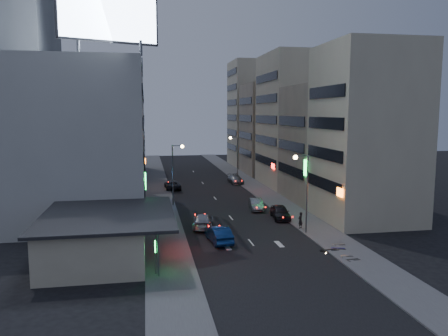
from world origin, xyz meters
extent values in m
plane|color=black|center=(0.00, 0.00, 0.00)|extent=(180.00, 180.00, 0.00)
cube|color=#4C4C4F|center=(-8.00, 30.00, 0.06)|extent=(4.00, 120.00, 0.12)
cube|color=#4C4C4F|center=(8.00, 30.00, 0.06)|extent=(4.00, 120.00, 0.12)
cube|color=#C2B898|center=(-14.00, 2.00, 1.80)|extent=(8.00, 12.00, 3.60)
cube|color=black|center=(-13.00, 2.00, 3.75)|extent=(11.00, 13.00, 0.25)
cube|color=black|center=(-8.90, 2.00, 3.10)|extent=(0.12, 4.00, 0.90)
cube|color=#FF1E14|center=(-8.82, 2.00, 3.10)|extent=(0.04, 3.70, 0.70)
cube|color=#AFAFAB|center=(-17.00, 20.00, 9.00)|extent=(14.00, 24.00, 18.00)
cube|color=gray|center=(-26.00, 23.00, 17.00)|extent=(10.00, 14.00, 34.00)
cube|color=#C2B898|center=(15.00, 10.50, 10.00)|extent=(10.00, 11.00, 20.00)
cube|color=tan|center=(15.50, 22.00, 8.00)|extent=(11.00, 12.00, 16.00)
cube|color=#C2B898|center=(15.00, 35.00, 11.00)|extent=(10.00, 14.00, 22.00)
cube|color=#AFAFAB|center=(-15.50, 45.00, 10.00)|extent=(11.00, 10.00, 20.00)
cube|color=gray|center=(-16.00, 58.00, 7.50)|extent=(12.00, 10.00, 15.00)
cube|color=tan|center=(15.50, 50.00, 9.00)|extent=(11.00, 12.00, 18.00)
cube|color=#C2B898|center=(16.00, 64.00, 12.00)|extent=(12.00, 12.00, 24.00)
cylinder|color=#595B60|center=(-16.00, 10.00, 18.75)|extent=(0.30, 0.30, 1.50)
cylinder|color=#595B60|center=(-10.00, 10.00, 18.75)|extent=(0.30, 0.30, 1.50)
cube|color=black|center=(-13.00, 10.00, 21.70)|extent=(9.52, 3.75, 5.00)
cube|color=#BFD7FF|center=(-12.92, 9.79, 21.70)|extent=(9.04, 3.34, 4.60)
cylinder|color=#595B60|center=(6.30, 6.00, 4.12)|extent=(0.16, 0.16, 8.00)
cylinder|color=#595B60|center=(5.60, 6.00, 8.02)|extent=(1.40, 0.10, 0.10)
sphere|color=#FFD88C|center=(5.00, 6.00, 7.92)|extent=(0.44, 0.44, 0.44)
cylinder|color=#595B60|center=(-6.30, 22.00, 4.12)|extent=(0.16, 0.16, 8.00)
cylinder|color=#595B60|center=(-5.60, 22.00, 8.02)|extent=(1.40, 0.10, 0.10)
sphere|color=#FFD88C|center=(-5.00, 22.00, 7.92)|extent=(0.44, 0.44, 0.44)
cylinder|color=#595B60|center=(6.30, 40.00, 4.12)|extent=(0.16, 0.16, 8.00)
cylinder|color=#595B60|center=(5.60, 40.00, 8.02)|extent=(1.40, 0.10, 0.10)
sphere|color=#FFD88C|center=(5.00, 40.00, 7.92)|extent=(0.44, 0.44, 0.44)
imported|color=black|center=(5.60, 12.56, 0.79)|extent=(2.35, 4.81, 1.58)
imported|color=gray|center=(3.98, 17.66, 0.72)|extent=(2.00, 4.50, 1.43)
imported|color=#28282D|center=(-5.60, 34.62, 0.71)|extent=(2.58, 5.19, 1.41)
imported|color=gray|center=(5.60, 38.32, 0.73)|extent=(2.32, 5.14, 1.46)
imported|color=navy|center=(-3.04, 4.66, 0.80)|extent=(2.21, 5.01, 1.60)
imported|color=#A4A6AC|center=(-3.83, 10.25, 0.74)|extent=(2.94, 5.39, 1.48)
imported|color=black|center=(6.30, 7.72, 0.99)|extent=(0.75, 0.72, 1.73)
camera|label=1|loc=(-9.73, -35.44, 12.41)|focal=35.00mm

